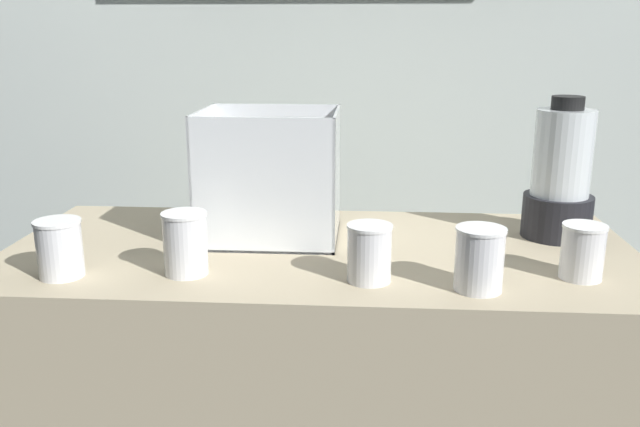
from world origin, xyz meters
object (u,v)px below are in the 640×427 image
(carrot_display_bin, at_px, (272,198))
(blender_pitcher, at_px, (560,179))
(juice_cup_carrot_far_left, at_px, (60,252))
(juice_cup_mango_middle, at_px, (369,255))
(juice_cup_mango_far_right, at_px, (582,255))
(juice_cup_mango_left, at_px, (186,247))
(juice_cup_carrot_right, at_px, (479,261))

(carrot_display_bin, height_order, blender_pitcher, blender_pitcher)
(juice_cup_carrot_far_left, height_order, juice_cup_mango_middle, juice_cup_carrot_far_left)
(blender_pitcher, height_order, juice_cup_mango_middle, blender_pitcher)
(juice_cup_carrot_far_left, bearing_deg, juice_cup_mango_middle, 1.69)
(juice_cup_mango_middle, bearing_deg, juice_cup_mango_far_right, 6.06)
(juice_cup_mango_left, height_order, juice_cup_carrot_right, juice_cup_mango_left)
(juice_cup_carrot_far_left, distance_m, juice_cup_mango_middle, 0.61)
(carrot_display_bin, distance_m, juice_cup_mango_left, 0.30)
(juice_cup_carrot_far_left, relative_size, juice_cup_mango_left, 0.91)
(juice_cup_mango_far_right, bearing_deg, juice_cup_carrot_far_left, -176.53)
(blender_pitcher, height_order, juice_cup_carrot_right, blender_pitcher)
(juice_cup_mango_middle, distance_m, juice_cup_mango_far_right, 0.42)
(juice_cup_mango_left, height_order, juice_cup_mango_middle, juice_cup_mango_left)
(juice_cup_mango_left, xyz_separation_m, juice_cup_carrot_right, (0.57, -0.04, 0.00))
(juice_cup_carrot_right, relative_size, juice_cup_mango_far_right, 1.11)
(carrot_display_bin, bearing_deg, blender_pitcher, 3.86)
(juice_cup_mango_far_right, bearing_deg, carrot_display_bin, 160.31)
(carrot_display_bin, relative_size, juice_cup_mango_left, 2.48)
(juice_cup_mango_middle, xyz_separation_m, juice_cup_carrot_right, (0.20, -0.03, 0.00))
(juice_cup_carrot_far_left, xyz_separation_m, juice_cup_carrot_right, (0.81, -0.01, 0.01))
(juice_cup_carrot_far_left, height_order, juice_cup_mango_far_right, juice_cup_carrot_far_left)
(juice_cup_mango_left, bearing_deg, blender_pitcher, 20.79)
(carrot_display_bin, xyz_separation_m, juice_cup_carrot_right, (0.43, -0.30, -0.04))
(juice_cup_mango_left, xyz_separation_m, juice_cup_mango_middle, (0.36, -0.01, -0.00))
(juice_cup_mango_middle, relative_size, juice_cup_carrot_right, 0.94)
(juice_cup_carrot_right, xyz_separation_m, juice_cup_mango_far_right, (0.21, 0.08, -0.01))
(juice_cup_carrot_far_left, xyz_separation_m, juice_cup_mango_left, (0.24, 0.03, 0.01))
(juice_cup_mango_far_right, bearing_deg, blender_pitcher, 84.93)
(carrot_display_bin, bearing_deg, juice_cup_carrot_right, -35.31)
(juice_cup_mango_left, height_order, juice_cup_mango_far_right, juice_cup_mango_left)
(juice_cup_mango_left, relative_size, juice_cup_mango_far_right, 1.16)
(carrot_display_bin, relative_size, juice_cup_carrot_right, 2.59)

